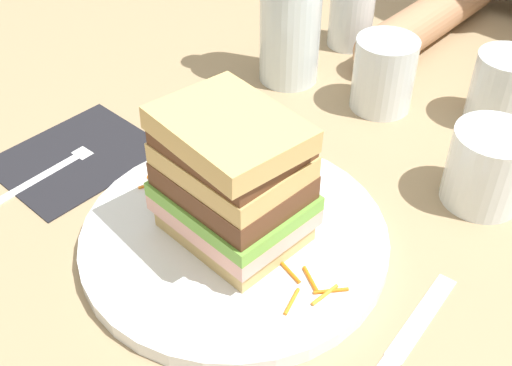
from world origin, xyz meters
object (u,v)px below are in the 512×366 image
at_px(knife, 392,360).
at_px(empty_tumbler_2, 351,17).
at_px(sandwich, 233,179).
at_px(juice_glass, 486,172).
at_px(main_plate, 234,238).
at_px(fork, 59,164).
at_px(napkin_dark, 77,156).
at_px(empty_tumbler_1, 384,74).
at_px(empty_tumbler_0, 503,89).

distance_m(knife, empty_tumbler_2, 0.52).
distance_m(sandwich, knife, 0.20).
bearing_deg(juice_glass, sandwich, -123.22).
relative_size(main_plate, fork, 1.71).
relative_size(main_plate, empty_tumbler_2, 3.47).
distance_m(sandwich, fork, 0.24).
distance_m(juice_glass, empty_tumbler_2, 0.34).
bearing_deg(napkin_dark, main_plate, 5.16).
xyz_separation_m(main_plate, empty_tumbler_1, (-0.03, 0.29, 0.04)).
height_order(sandwich, empty_tumbler_1, sandwich).
height_order(sandwich, empty_tumbler_2, sandwich).
bearing_deg(napkin_dark, fork, -88.87).
bearing_deg(main_plate, empty_tumbler_2, 110.90).
bearing_deg(juice_glass, empty_tumbler_0, 110.26).
height_order(fork, knife, fork).
bearing_deg(empty_tumbler_0, main_plate, -103.90).
bearing_deg(empty_tumbler_0, fork, -127.73).
bearing_deg(juice_glass, fork, -144.66).
height_order(main_plate, empty_tumbler_2, empty_tumbler_2).
bearing_deg(napkin_dark, empty_tumbler_1, 58.41).
bearing_deg(napkin_dark, empty_tumbler_0, 50.61).
bearing_deg(empty_tumbler_2, knife, -50.65).
height_order(fork, empty_tumbler_1, empty_tumbler_1).
relative_size(main_plate, empty_tumbler_1, 3.24).
relative_size(sandwich, empty_tumbler_0, 1.58).
bearing_deg(juice_glass, empty_tumbler_2, 148.31).
bearing_deg(fork, empty_tumbler_2, 80.87).
xyz_separation_m(knife, empty_tumbler_1, (-0.21, 0.30, 0.04)).
distance_m(sandwich, napkin_dark, 0.23).
height_order(napkin_dark, juice_glass, juice_glass).
xyz_separation_m(knife, juice_glass, (-0.04, 0.22, 0.03)).
bearing_deg(empty_tumbler_0, knife, -75.78).
bearing_deg(empty_tumbler_0, sandwich, -103.80).
bearing_deg(sandwich, empty_tumbler_0, 76.20).
relative_size(knife, empty_tumbler_1, 2.29).
relative_size(sandwich, napkin_dark, 0.82).
distance_m(empty_tumbler_0, empty_tumbler_2, 0.24).
height_order(sandwich, napkin_dark, sandwich).
bearing_deg(juice_glass, empty_tumbler_1, 155.97).
xyz_separation_m(sandwich, empty_tumbler_2, (-0.15, 0.39, -0.04)).
xyz_separation_m(empty_tumbler_0, empty_tumbler_2, (-0.24, 0.04, -0.00)).
bearing_deg(knife, napkin_dark, -178.72).
bearing_deg(knife, juice_glass, 100.21).
height_order(sandwich, juice_glass, sandwich).
distance_m(sandwich, juice_glass, 0.26).
bearing_deg(knife, empty_tumbler_0, 104.22).
height_order(main_plate, empty_tumbler_0, empty_tumbler_0).
xyz_separation_m(main_plate, empty_tumbler_0, (0.09, 0.35, 0.03)).
distance_m(empty_tumbler_0, empty_tumbler_1, 0.13).
xyz_separation_m(napkin_dark, knife, (0.40, 0.01, 0.00)).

